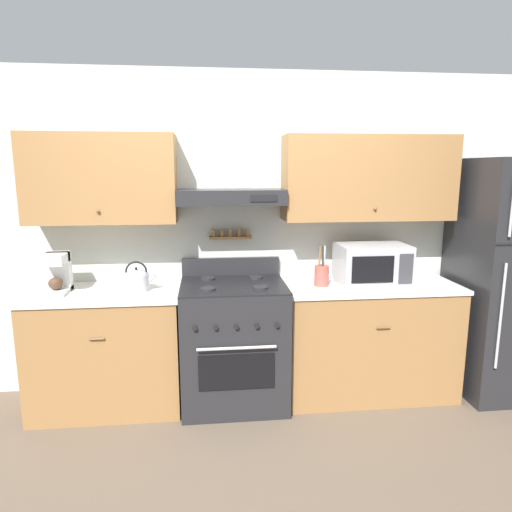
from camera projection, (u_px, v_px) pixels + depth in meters
The scene contains 10 objects.
ground_plane at pixel (237, 420), 3.32m from camera, with size 16.00×16.00×0.00m, color brown.
wall_back at pixel (237, 216), 3.64m from camera, with size 5.20×0.46×2.55m.
counter_left at pixel (108, 349), 3.45m from camera, with size 1.11×0.64×0.91m.
counter_right at pixel (367, 338), 3.67m from camera, with size 1.36×0.64×0.91m.
stove_range at pixel (234, 343), 3.52m from camera, with size 0.79×0.70×1.09m.
refrigerator at pixel (505, 278), 3.63m from camera, with size 0.71×0.74×1.88m.
tea_kettle at pixel (137, 280), 3.35m from camera, with size 0.23×0.18×0.22m.
coffee_maker at pixel (57, 272), 3.31m from camera, with size 0.16×0.25×0.29m.
microwave at pixel (372, 264), 3.55m from camera, with size 0.53×0.39×0.31m.
utensil_crock at pixel (322, 275), 3.50m from camera, with size 0.11×0.11×0.31m.
Camera 1 is at (-0.19, -3.03, 1.80)m, focal length 32.00 mm.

